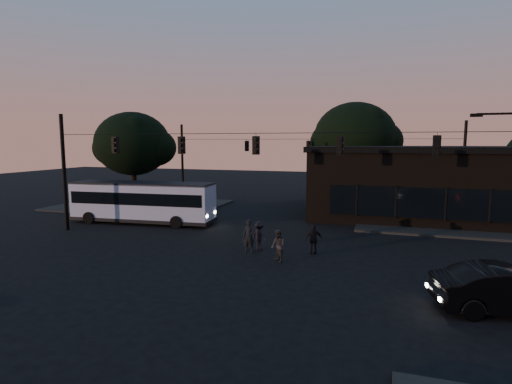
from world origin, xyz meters
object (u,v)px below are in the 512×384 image
(pedestrian_d, at_px, (260,235))
(building, at_px, (415,182))
(pedestrian_a, at_px, (249,236))
(bus, at_px, (143,200))
(pedestrian_c, at_px, (314,239))
(car, at_px, (510,290))
(pedestrian_b, at_px, (278,246))

(pedestrian_d, bearing_deg, building, -97.70)
(pedestrian_a, bearing_deg, bus, 144.86)
(bus, xyz_separation_m, pedestrian_c, (12.94, -4.37, -0.84))
(car, relative_size, pedestrian_b, 3.11)
(building, bearing_deg, pedestrian_d, -123.77)
(pedestrian_b, bearing_deg, pedestrian_a, -161.98)
(pedestrian_c, bearing_deg, bus, -45.93)
(car, xyz_separation_m, pedestrian_c, (-7.45, 5.09, -0.01))
(car, xyz_separation_m, pedestrian_d, (-10.37, 5.13, -0.03))
(bus, bearing_deg, building, 20.05)
(pedestrian_d, bearing_deg, pedestrian_a, 87.37)
(car, relative_size, pedestrian_a, 2.84)
(pedestrian_c, bearing_deg, car, 118.43)
(pedestrian_b, relative_size, pedestrian_c, 0.99)
(bus, xyz_separation_m, car, (20.39, -9.46, -0.83))
(building, distance_m, bus, 20.43)
(bus, distance_m, pedestrian_c, 13.69)
(pedestrian_a, height_order, pedestrian_b, pedestrian_a)
(pedestrian_a, distance_m, pedestrian_c, 3.35)
(pedestrian_b, bearing_deg, bus, -157.95)
(building, xyz_separation_m, bus, (-18.57, -8.46, -1.08))
(pedestrian_d, bearing_deg, car, 179.73)
(building, height_order, bus, building)
(pedestrian_a, height_order, pedestrian_d, pedestrian_a)
(pedestrian_d, bearing_deg, pedestrian_b, 155.00)
(car, bearing_deg, pedestrian_b, 57.92)
(bus, distance_m, pedestrian_b, 13.11)
(bus, xyz_separation_m, pedestrian_b, (11.52, -6.18, -0.85))
(car, height_order, pedestrian_a, pedestrian_a)
(car, bearing_deg, building, -6.00)
(building, relative_size, pedestrian_c, 9.72)
(bus, relative_size, pedestrian_c, 6.61)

